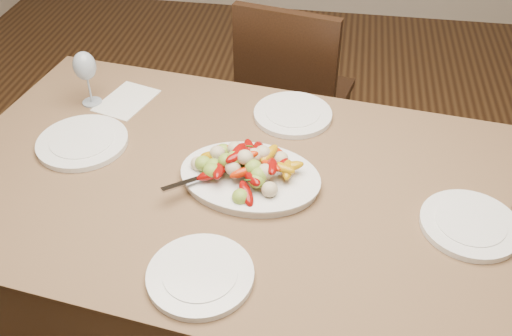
{
  "coord_description": "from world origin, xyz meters",
  "views": [
    {
      "loc": [
        0.02,
        -1.11,
        1.83
      ],
      "look_at": [
        -0.17,
        0.1,
        0.82
      ],
      "focal_mm": 40.0,
      "sensor_mm": 36.0,
      "label": 1
    }
  ],
  "objects_px": {
    "chair_far": "(297,96)",
    "plate_far": "(293,115)",
    "dining_table": "(256,271)",
    "plate_left": "(83,142)",
    "plate_right": "(470,225)",
    "wine_glass": "(87,77)",
    "serving_platter": "(250,179)",
    "plate_near": "(200,276)"
  },
  "relations": [
    {
      "from": "plate_right",
      "to": "wine_glass",
      "type": "distance_m",
      "value": 1.28
    },
    {
      "from": "chair_far",
      "to": "plate_left",
      "type": "bearing_deg",
      "value": 66.86
    },
    {
      "from": "dining_table",
      "to": "plate_near",
      "type": "relative_size",
      "value": 7.11
    },
    {
      "from": "plate_near",
      "to": "wine_glass",
      "type": "height_order",
      "value": "wine_glass"
    },
    {
      "from": "serving_platter",
      "to": "plate_far",
      "type": "relative_size",
      "value": 1.52
    },
    {
      "from": "wine_glass",
      "to": "plate_right",
      "type": "bearing_deg",
      "value": -18.68
    },
    {
      "from": "chair_far",
      "to": "plate_right",
      "type": "height_order",
      "value": "chair_far"
    },
    {
      "from": "dining_table",
      "to": "plate_left",
      "type": "relative_size",
      "value": 6.56
    },
    {
      "from": "dining_table",
      "to": "plate_far",
      "type": "height_order",
      "value": "plate_far"
    },
    {
      "from": "chair_far",
      "to": "plate_near",
      "type": "xyz_separation_m",
      "value": [
        -0.11,
        -1.3,
        0.29
      ]
    },
    {
      "from": "plate_left",
      "to": "plate_right",
      "type": "bearing_deg",
      "value": -8.77
    },
    {
      "from": "serving_platter",
      "to": "plate_left",
      "type": "xyz_separation_m",
      "value": [
        -0.54,
        0.09,
        -0.0
      ]
    },
    {
      "from": "plate_right",
      "to": "chair_far",
      "type": "bearing_deg",
      "value": 118.46
    },
    {
      "from": "plate_right",
      "to": "plate_near",
      "type": "bearing_deg",
      "value": -156.94
    },
    {
      "from": "dining_table",
      "to": "chair_far",
      "type": "xyz_separation_m",
      "value": [
        0.03,
        0.94,
        0.1
      ]
    },
    {
      "from": "plate_left",
      "to": "plate_far",
      "type": "relative_size",
      "value": 1.08
    },
    {
      "from": "chair_far",
      "to": "dining_table",
      "type": "bearing_deg",
      "value": 100.29
    },
    {
      "from": "plate_far",
      "to": "wine_glass",
      "type": "xyz_separation_m",
      "value": [
        -0.69,
        -0.03,
        0.09
      ]
    },
    {
      "from": "chair_far",
      "to": "plate_far",
      "type": "xyz_separation_m",
      "value": [
        0.03,
        -0.58,
        0.29
      ]
    },
    {
      "from": "serving_platter",
      "to": "plate_near",
      "type": "distance_m",
      "value": 0.37
    },
    {
      "from": "serving_platter",
      "to": "plate_left",
      "type": "height_order",
      "value": "serving_platter"
    },
    {
      "from": "plate_near",
      "to": "plate_far",
      "type": "bearing_deg",
      "value": 78.77
    },
    {
      "from": "chair_far",
      "to": "serving_platter",
      "type": "height_order",
      "value": "chair_far"
    },
    {
      "from": "serving_platter",
      "to": "plate_far",
      "type": "distance_m",
      "value": 0.36
    },
    {
      "from": "chair_far",
      "to": "wine_glass",
      "type": "relative_size",
      "value": 4.64
    },
    {
      "from": "plate_left",
      "to": "plate_far",
      "type": "height_order",
      "value": "same"
    },
    {
      "from": "wine_glass",
      "to": "dining_table",
      "type": "bearing_deg",
      "value": -27.87
    },
    {
      "from": "dining_table",
      "to": "wine_glass",
      "type": "height_order",
      "value": "wine_glass"
    },
    {
      "from": "dining_table",
      "to": "plate_near",
      "type": "xyz_separation_m",
      "value": [
        -0.08,
        -0.36,
        0.39
      ]
    },
    {
      "from": "serving_platter",
      "to": "plate_left",
      "type": "distance_m",
      "value": 0.55
    },
    {
      "from": "plate_far",
      "to": "plate_right",
      "type": "bearing_deg",
      "value": -40.11
    },
    {
      "from": "serving_platter",
      "to": "plate_left",
      "type": "relative_size",
      "value": 1.4
    },
    {
      "from": "dining_table",
      "to": "plate_left",
      "type": "height_order",
      "value": "plate_left"
    },
    {
      "from": "plate_near",
      "to": "chair_far",
      "type": "bearing_deg",
      "value": 85.27
    },
    {
      "from": "dining_table",
      "to": "plate_left",
      "type": "distance_m",
      "value": 0.69
    },
    {
      "from": "plate_right",
      "to": "wine_glass",
      "type": "relative_size",
      "value": 1.26
    },
    {
      "from": "plate_far",
      "to": "dining_table",
      "type": "bearing_deg",
      "value": -100.36
    },
    {
      "from": "chair_far",
      "to": "plate_far",
      "type": "bearing_deg",
      "value": 105.57
    },
    {
      "from": "plate_far",
      "to": "wine_glass",
      "type": "distance_m",
      "value": 0.7
    },
    {
      "from": "serving_platter",
      "to": "plate_right",
      "type": "height_order",
      "value": "serving_platter"
    },
    {
      "from": "plate_near",
      "to": "plate_left",
      "type": "bearing_deg",
      "value": 136.83
    },
    {
      "from": "dining_table",
      "to": "plate_left",
      "type": "bearing_deg",
      "value": 169.99
    }
  ]
}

